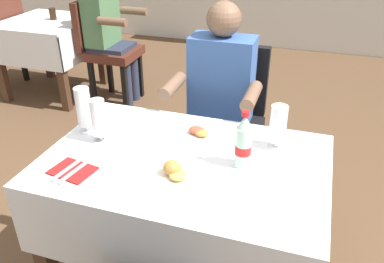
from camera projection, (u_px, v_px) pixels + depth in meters
The scene contains 14 objects.
main_dining_table at pixel (185, 191), 1.78m from camera, with size 1.20×0.80×0.74m.
chair_far_diner_seat at pixel (227, 117), 2.45m from camera, with size 0.44×0.50×0.97m.
seated_diner_far at pixel (218, 101), 2.29m from camera, with size 0.50×0.46×1.26m.
plate_near_camera at pixel (177, 175), 1.56m from camera, with size 0.22×0.22×0.07m.
plate_far_diner at pixel (202, 134), 1.86m from camera, with size 0.23×0.23×0.05m.
beer_glass_left at pixel (84, 110), 1.85m from camera, with size 0.07×0.07×0.22m.
beer_glass_middle at pixel (99, 120), 1.77m from camera, with size 0.07×0.07×0.21m.
beer_glass_right at pixel (278, 127), 1.73m from camera, with size 0.07×0.07×0.20m.
cola_bottle_primary at pixel (243, 143), 1.60m from camera, with size 0.07×0.07×0.25m.
napkin_cutlery_set at pixel (73, 170), 1.61m from camera, with size 0.19×0.20×0.01m.
background_dining_table at pixel (50, 40), 3.92m from camera, with size 0.81×0.83×0.74m.
background_chair_right at pixel (105, 45), 3.75m from camera, with size 0.50×0.44×0.97m.
background_patron at pixel (108, 29), 3.66m from camera, with size 0.46×0.50×1.26m.
background_table_tumbler at pixel (53, 14), 3.82m from camera, with size 0.06×0.06×0.11m, color black.
Camera 1 is at (0.44, -1.21, 1.67)m, focal length 37.16 mm.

